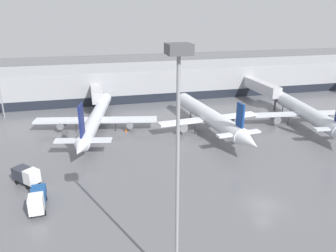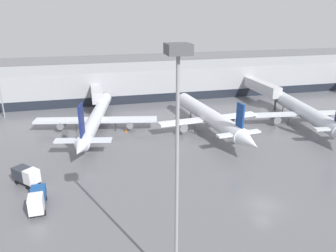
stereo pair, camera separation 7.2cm
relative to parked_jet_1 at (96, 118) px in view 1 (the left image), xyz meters
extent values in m
plane|color=slate|center=(20.51, -34.93, -2.77)|extent=(320.00, 320.00, 0.00)
cube|color=#9EA0A5|center=(20.51, 27.07, 1.73)|extent=(160.00, 16.00, 9.00)
cube|color=#1E232D|center=(20.51, 19.02, -1.57)|extent=(156.80, 0.10, 2.40)
cube|color=#BCBCC1|center=(0.89, 14.05, 1.83)|extent=(2.60, 10.04, 2.80)
cylinder|color=#3F4247|center=(0.89, 9.63, -1.17)|extent=(0.44, 0.44, 3.20)
cube|color=#BCBCC1|center=(45.30, 11.08, 1.83)|extent=(2.60, 15.98, 2.80)
cylinder|color=#3F4247|center=(45.30, 3.69, -1.17)|extent=(0.44, 0.44, 3.20)
cylinder|color=silver|center=(0.18, 0.89, 0.05)|extent=(8.87, 31.18, 2.71)
cone|color=silver|center=(3.58, 17.67, 0.05)|extent=(3.11, 3.43, 2.57)
cone|color=silver|center=(-3.33, -16.43, 0.05)|extent=(3.19, 4.46, 2.44)
cube|color=silver|center=(0.02, 0.12, -0.49)|extent=(26.21, 8.29, 0.44)
cube|color=silver|center=(-2.68, -13.21, 0.32)|extent=(10.07, 3.71, 0.35)
cube|color=navy|center=(-2.68, -13.21, 3.83)|extent=(0.92, 2.86, 5.94)
cylinder|color=slate|center=(-7.14, 1.57, -1.31)|extent=(2.15, 3.70, 1.49)
cylinder|color=slate|center=(7.19, -1.33, -1.31)|extent=(2.15, 3.70, 1.49)
cylinder|color=#2D2D33|center=(2.20, 10.85, -1.97)|extent=(0.20, 0.20, 1.60)
cylinder|color=#2D2D33|center=(-4.22, 0.18, -1.97)|extent=(0.20, 0.20, 1.60)
cylinder|color=#2D2D33|center=(3.96, -1.48, -1.97)|extent=(0.20, 0.20, 1.60)
cylinder|color=silver|center=(45.95, -6.40, 0.28)|extent=(6.90, 28.92, 3.16)
cone|color=silver|center=(48.06, 9.57, 0.28)|extent=(3.43, 3.84, 3.00)
cube|color=silver|center=(45.86, -7.11, -0.35)|extent=(23.45, 5.38, 0.44)
cylinder|color=slate|center=(39.38, -6.26, -1.30)|extent=(2.06, 2.78, 1.74)
cylinder|color=slate|center=(52.34, -7.97, -1.30)|extent=(2.06, 2.78, 1.74)
cylinder|color=#2D2D33|center=(47.18, 2.86, -1.95)|extent=(0.20, 0.20, 1.63)
cylinder|color=#2D2D33|center=(42.06, -7.34, -1.95)|extent=(0.20, 0.20, 1.63)
cylinder|color=#2D2D33|center=(49.47, -8.32, -1.95)|extent=(0.20, 0.20, 1.63)
cylinder|color=silver|center=(23.39, -5.42, 0.54)|extent=(5.87, 27.76, 3.24)
cone|color=silver|center=(21.89, 10.08, 0.54)|extent=(3.41, 3.85, 3.08)
cone|color=silver|center=(24.95, -21.57, 0.54)|extent=(3.37, 5.12, 2.92)
cube|color=silver|center=(23.45, -6.11, -0.11)|extent=(22.55, 4.55, 0.44)
cube|color=silver|center=(24.61, -18.05, 0.86)|extent=(8.61, 2.16, 0.35)
cube|color=navy|center=(24.61, -18.05, 3.99)|extent=(0.57, 2.20, 4.95)
cylinder|color=slate|center=(17.20, -6.71, -1.09)|extent=(2.03, 2.81, 1.78)
cylinder|color=slate|center=(29.70, -5.51, -1.09)|extent=(2.03, 2.81, 1.78)
cylinder|color=#2D2D33|center=(22.53, 3.50, -1.85)|extent=(0.20, 0.20, 1.85)
cylinder|color=#2D2D33|center=(19.95, -7.14, -1.85)|extent=(0.20, 0.20, 1.85)
cylinder|color=#2D2D33|center=(27.09, -6.45, -1.85)|extent=(0.20, 0.20, 1.85)
cube|color=#19478C|center=(-8.77, -27.18, -1.40)|extent=(2.06, 3.69, 1.35)
cube|color=silver|center=(-8.63, -30.08, -1.00)|extent=(1.89, 2.29, 2.15)
cylinder|color=black|center=(-7.78, -30.13, -2.42)|extent=(0.28, 0.71, 0.70)
cylinder|color=black|center=(-9.47, -30.21, -2.42)|extent=(0.28, 0.71, 0.70)
cylinder|color=black|center=(-7.96, -26.50, -2.42)|extent=(0.28, 0.71, 0.70)
cylinder|color=black|center=(-9.65, -26.59, -2.42)|extent=(0.28, 0.71, 0.70)
cube|color=#2D333D|center=(-11.66, -20.59, -1.19)|extent=(3.31, 3.37, 1.76)
cube|color=silver|center=(-10.18, -22.23, -1.06)|extent=(2.53, 2.51, 2.03)
cylinder|color=black|center=(-9.47, -21.67, -2.42)|extent=(0.66, 0.69, 0.70)
cylinder|color=black|center=(-10.79, -22.87, -2.42)|extent=(0.66, 0.69, 0.70)
cylinder|color=black|center=(-11.33, -19.63, -2.42)|extent=(0.66, 0.69, 0.70)
cylinder|color=black|center=(-12.65, -20.83, -2.42)|extent=(0.66, 0.69, 0.70)
cone|color=orange|center=(6.03, -2.63, -2.39)|extent=(0.40, 0.40, 0.77)
cylinder|color=gray|center=(5.43, -45.17, 8.06)|extent=(0.30, 0.30, 21.66)
cube|color=#4C4C51|center=(5.43, -45.17, 19.29)|extent=(1.80, 1.80, 0.80)
camera|label=1|loc=(-1.19, -68.32, 22.00)|focal=35.00mm
camera|label=2|loc=(-1.12, -68.33, 22.00)|focal=35.00mm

